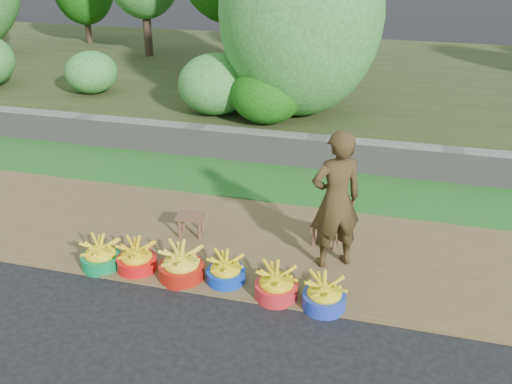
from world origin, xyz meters
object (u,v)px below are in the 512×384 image
(stool_right, at_px, (327,227))
(basin_f, at_px, (324,295))
(basin_b, at_px, (136,258))
(basin_a, at_px, (100,256))
(basin_d, at_px, (226,271))
(basin_e, at_px, (276,285))
(vendor_woman, at_px, (336,200))
(stool_left, at_px, (191,219))
(basin_c, at_px, (181,265))

(stool_right, bearing_deg, basin_f, -81.99)
(basin_b, height_order, basin_f, basin_b)
(basin_a, distance_m, basin_d, 1.59)
(basin_d, height_order, stool_right, stool_right)
(basin_f, relative_size, stool_right, 1.17)
(basin_d, xyz_separation_m, basin_e, (0.65, -0.13, 0.01))
(basin_a, height_order, vendor_woman, vendor_woman)
(basin_f, height_order, vendor_woman, vendor_woman)
(basin_d, distance_m, stool_right, 1.53)
(basin_f, bearing_deg, basin_b, 176.31)
(basin_b, relative_size, stool_left, 1.26)
(basin_c, xyz_separation_m, stool_right, (1.54, 1.21, 0.10))
(basin_d, height_order, basin_f, basin_f)
(basin_f, distance_m, vendor_woman, 1.16)
(basin_b, bearing_deg, stool_right, 28.86)
(basin_b, bearing_deg, basin_c, -2.88)
(basin_b, xyz_separation_m, basin_d, (1.13, 0.03, -0.01))
(basin_e, xyz_separation_m, basin_f, (0.55, -0.05, -0.00))
(basin_d, bearing_deg, basin_a, -176.67)
(basin_f, bearing_deg, stool_right, 98.01)
(stool_left, bearing_deg, basin_e, -36.17)
(basin_a, height_order, stool_left, basin_a)
(basin_b, bearing_deg, basin_e, -3.24)
(basin_a, height_order, basin_e, basin_e)
(basin_f, relative_size, vendor_woman, 0.28)
(basin_a, relative_size, basin_c, 0.89)
(basin_a, bearing_deg, basin_c, 1.53)
(basin_a, bearing_deg, basin_f, -1.89)
(basin_c, relative_size, stool_right, 1.31)
(stool_left, bearing_deg, basin_d, -49.15)
(basin_e, distance_m, stool_right, 1.34)
(basin_b, relative_size, basin_f, 1.01)
(stool_left, relative_size, vendor_woman, 0.22)
(basin_d, xyz_separation_m, stool_left, (-0.79, 0.92, 0.12))
(vendor_woman, bearing_deg, stool_right, -102.61)
(basin_c, bearing_deg, stool_left, 104.78)
(basin_a, relative_size, basin_b, 1.00)
(basin_e, bearing_deg, basin_d, 168.20)
(stool_right, bearing_deg, basin_d, -131.37)
(basin_c, relative_size, stool_left, 1.40)
(stool_right, distance_m, vendor_woman, 0.76)
(vendor_woman, bearing_deg, stool_left, -37.05)
(basin_c, bearing_deg, basin_b, 177.12)
(basin_f, height_order, stool_right, basin_f)
(stool_right, bearing_deg, basin_b, -151.14)
(basin_c, xyz_separation_m, stool_left, (-0.26, 0.98, 0.09))
(basin_b, xyz_separation_m, basin_c, (0.60, -0.03, 0.02))
(basin_c, relative_size, basin_f, 1.12)
(basin_a, relative_size, basin_d, 1.05)
(basin_d, bearing_deg, basin_b, -178.27)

